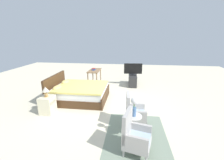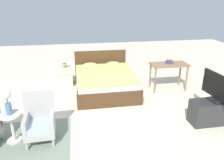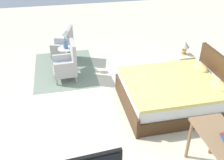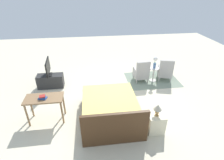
% 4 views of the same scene
% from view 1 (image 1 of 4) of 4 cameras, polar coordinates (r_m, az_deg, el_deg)
% --- Properties ---
extents(ground_plane, '(16.00, 16.00, 0.00)m').
position_cam_1_polar(ground_plane, '(5.64, -1.32, -8.75)').
color(ground_plane, beige).
extents(floor_rug, '(2.10, 1.50, 0.01)m').
position_cam_1_polar(floor_rug, '(4.01, 9.13, -20.49)').
color(floor_rug, gray).
rests_on(floor_rug, ground_plane).
extents(bed, '(1.64, 2.06, 0.96)m').
position_cam_1_polar(bed, '(5.96, -12.51, -4.63)').
color(bed, '#472D19').
rests_on(bed, ground_plane).
extents(armchair_by_window_left, '(0.66, 0.66, 0.92)m').
position_cam_1_polar(armchair_by_window_left, '(3.39, 8.69, -20.36)').
color(armchair_by_window_left, '#ADA8A3').
rests_on(armchair_by_window_left, floor_rug).
extents(armchair_by_window_right, '(0.56, 0.56, 0.92)m').
position_cam_1_polar(armchair_by_window_right, '(4.23, 8.33, -12.22)').
color(armchair_by_window_right, '#ADA8A3').
rests_on(armchair_by_window_right, floor_rug).
extents(side_table, '(0.40, 0.40, 0.58)m').
position_cam_1_polar(side_table, '(3.80, 8.11, -16.14)').
color(side_table, beige).
rests_on(side_table, ground_plane).
extents(flower_vase, '(0.17, 0.17, 0.48)m').
position_cam_1_polar(flower_vase, '(3.56, 8.44, -9.23)').
color(flower_vase, '#4C709E').
rests_on(flower_vase, side_table).
extents(nightstand, '(0.44, 0.41, 0.56)m').
position_cam_1_polar(nightstand, '(5.29, -23.36, -8.65)').
color(nightstand, beige).
rests_on(nightstand, ground_plane).
extents(table_lamp, '(0.22, 0.22, 0.33)m').
position_cam_1_polar(table_lamp, '(5.11, -23.99, -3.63)').
color(table_lamp, tan).
rests_on(table_lamp, nightstand).
extents(tv_stand, '(0.96, 0.40, 0.52)m').
position_cam_1_polar(tv_stand, '(7.59, 7.85, -0.08)').
color(tv_stand, '#2D2D2D').
rests_on(tv_stand, ground_plane).
extents(tv_flatscreen, '(0.23, 0.89, 0.59)m').
position_cam_1_polar(tv_flatscreen, '(7.46, 8.02, 4.12)').
color(tv_flatscreen, black).
rests_on(tv_flatscreen, tv_stand).
extents(vanity_desk, '(1.04, 0.52, 0.78)m').
position_cam_1_polar(vanity_desk, '(7.48, -6.69, 2.87)').
color(vanity_desk, '#8E6B47').
rests_on(vanity_desk, ground_plane).
extents(book_stack, '(0.25, 0.19, 0.09)m').
position_cam_1_polar(book_stack, '(7.47, -6.98, 4.10)').
color(book_stack, '#284C8E').
rests_on(book_stack, vanity_desk).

